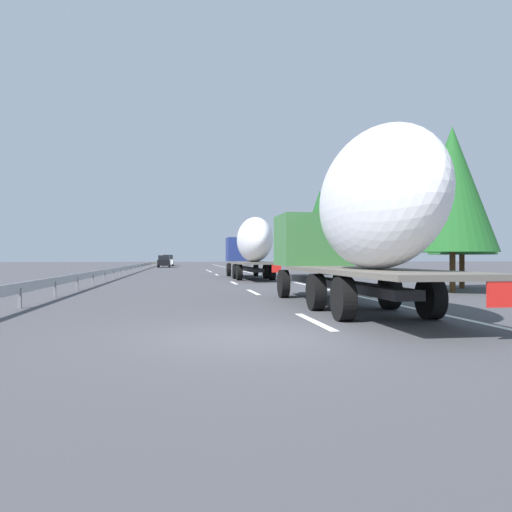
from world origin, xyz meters
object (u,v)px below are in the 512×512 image
at_px(road_sign, 252,251).
at_px(truck_trailing, 358,217).
at_px(car_yellow_coupe, 169,261).
at_px(car_black_suv, 164,261).
at_px(car_white_van, 168,260).
at_px(truck_lead, 251,244).

bearing_deg(road_sign, truck_trailing, 175.85).
distance_m(truck_trailing, road_sign, 42.81).
bearing_deg(car_yellow_coupe, road_sign, -166.08).
relative_size(truck_trailing, road_sign, 3.83).
bearing_deg(car_black_suv, car_white_van, -1.20).
bearing_deg(truck_lead, car_yellow_coupe, 6.55).
height_order(truck_lead, car_white_van, truck_lead).
distance_m(truck_lead, car_yellow_coupe, 63.60).
bearing_deg(car_white_van, truck_lead, -172.51).
height_order(car_black_suv, car_yellow_coupe, car_yellow_coupe).
height_order(truck_lead, road_sign, truck_lead).
height_order(truck_lead, car_yellow_coupe, truck_lead).
xyz_separation_m(truck_lead, car_white_van, (54.62, 7.18, -1.43)).
relative_size(car_black_suv, car_white_van, 1.08).
xyz_separation_m(car_white_van, road_sign, (-33.20, -10.28, 1.29)).
distance_m(car_black_suv, car_white_van, 12.72).
bearing_deg(car_yellow_coupe, car_white_van, -179.52).
bearing_deg(road_sign, truck_lead, 171.77).
bearing_deg(car_white_van, car_yellow_coupe, 0.48).
bearing_deg(truck_trailing, road_sign, -4.15).
distance_m(car_white_van, road_sign, 34.77).
relative_size(truck_lead, truck_trailing, 1.06).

